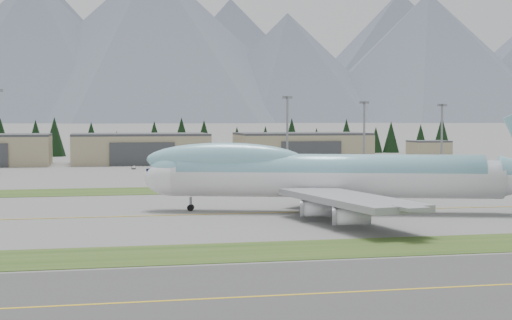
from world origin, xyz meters
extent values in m
plane|color=slate|center=(0.00, 0.00, 0.00)|extent=(7000.00, 7000.00, 0.00)
cube|color=#29491A|center=(0.00, -38.00, 0.00)|extent=(400.00, 14.00, 0.08)
cube|color=#29491A|center=(0.00, 45.00, 0.00)|extent=(400.00, 18.00, 0.08)
cube|color=#3B3B3B|center=(0.00, -62.00, 0.00)|extent=(400.00, 32.00, 0.04)
cube|color=yellow|center=(0.00, 0.00, 0.00)|extent=(400.00, 0.40, 0.02)
cube|color=yellow|center=(0.00, -62.00, 0.00)|extent=(400.00, 0.40, 0.02)
cylinder|color=white|center=(9.98, -1.57, 5.95)|extent=(56.83, 23.22, 6.66)
cylinder|color=#80BFD2|center=(9.00, -1.27, 7.18)|extent=(52.76, 21.53, 6.15)
ellipsoid|color=white|center=(-17.46, 6.86, 5.95)|extent=(12.15, 9.50, 6.66)
ellipsoid|color=#80BFD2|center=(-17.46, 6.86, 7.18)|extent=(10.18, 8.02, 5.65)
ellipsoid|color=#80BFD2|center=(-8.64, 4.15, 9.12)|extent=(28.71, 13.71, 6.15)
cube|color=#0C1433|center=(-20.89, 7.91, 7.28)|extent=(2.88, 3.19, 1.33)
cube|color=gray|center=(16.90, 14.00, 4.10)|extent=(28.65, 28.61, 1.03)
cube|color=gray|center=(6.97, -18.34, 4.10)|extent=(15.39, 32.04, 1.03)
cylinder|color=white|center=(11.19, 11.46, 2.15)|extent=(5.85, 4.01, 2.56)
cylinder|color=white|center=(18.79, 19.10, 2.15)|extent=(5.85, 4.01, 2.56)
cylinder|color=white|center=(3.67, -13.03, 2.15)|extent=(5.85, 4.01, 2.56)
cylinder|color=white|center=(5.67, -23.62, 2.15)|extent=(5.85, 4.01, 2.56)
cylinder|color=gray|center=(-14.52, 5.95, 1.23)|extent=(0.56, 0.56, 2.46)
cylinder|color=gray|center=(9.41, 1.82, 1.33)|extent=(0.72, 0.72, 2.67)
cylinder|color=gray|center=(7.60, -4.06, 1.33)|extent=(0.72, 0.72, 2.67)
cylinder|color=gray|center=(14.31, 0.32, 1.33)|extent=(0.72, 0.72, 2.67)
cylinder|color=gray|center=(12.50, -5.56, 1.33)|extent=(0.72, 0.72, 2.67)
cylinder|color=black|center=(-14.64, 5.56, 0.56)|extent=(1.18, 0.67, 1.13)
cylinder|color=black|center=(-14.40, 6.35, 0.56)|extent=(1.18, 0.67, 1.13)
cylinder|color=black|center=(9.41, 1.82, 0.62)|extent=(1.33, 0.85, 1.23)
cylinder|color=black|center=(7.60, -4.06, 0.62)|extent=(1.33, 0.85, 1.23)
cylinder|color=black|center=(14.31, 0.32, 0.62)|extent=(1.33, 0.85, 1.23)
cylinder|color=black|center=(12.50, -5.56, 0.62)|extent=(1.33, 0.85, 1.23)
cube|color=tan|center=(-15.00, 150.00, 5.00)|extent=(48.00, 26.00, 10.00)
cube|color=#3A3C3F|center=(-15.00, 150.00, 10.40)|extent=(48.00, 26.00, 0.80)
cube|color=#3A3C3F|center=(-15.00, 136.70, 4.00)|extent=(22.08, 0.60, 8.00)
cube|color=tan|center=(45.00, 150.00, 5.00)|extent=(48.00, 26.00, 10.00)
cube|color=#3A3C3F|center=(45.00, 150.00, 10.40)|extent=(48.00, 26.00, 0.80)
cube|color=#3A3C3F|center=(45.00, 136.70, 4.00)|extent=(22.08, 0.60, 8.00)
cube|color=tan|center=(95.00, 148.00, 3.50)|extent=(14.00, 12.00, 7.00)
cube|color=#3A3C3F|center=(95.00, 148.00, 7.30)|extent=(14.00, 12.00, 0.60)
cylinder|color=gray|center=(29.65, 111.24, 11.28)|extent=(0.70, 0.70, 22.56)
cube|color=gray|center=(29.65, 111.24, 22.96)|extent=(3.20, 3.20, 0.80)
cylinder|color=gray|center=(54.86, 109.13, 10.48)|extent=(0.70, 0.70, 20.97)
cube|color=gray|center=(54.86, 109.13, 21.37)|extent=(3.20, 3.20, 0.80)
cylinder|color=gray|center=(80.89, 106.78, 10.09)|extent=(0.70, 0.70, 20.17)
cube|color=gray|center=(80.89, 106.78, 20.57)|extent=(3.20, 3.20, 0.80)
imported|color=silver|center=(-18.82, 119.95, 0.00)|extent=(1.46, 3.34, 1.12)
imported|color=gold|center=(5.66, 112.04, 0.00)|extent=(3.70, 2.99, 1.18)
imported|color=silver|center=(54.73, 124.78, 0.00)|extent=(2.68, 4.71, 1.28)
cone|color=black|center=(-69.85, 215.42, 8.15)|extent=(9.13, 9.13, 16.30)
cone|color=black|center=(-55.20, 211.66, 7.79)|extent=(8.72, 8.72, 15.57)
cone|color=black|center=(-47.27, 208.30, 8.34)|extent=(9.35, 9.35, 16.69)
cone|color=black|center=(-32.10, 215.52, 7.32)|extent=(8.19, 8.19, 14.63)
cone|color=black|center=(-21.39, 211.00, 5.31)|extent=(5.95, 5.95, 10.63)
cone|color=black|center=(-5.19, 210.33, 7.44)|extent=(8.33, 8.33, 14.88)
cone|color=black|center=(6.99, 212.77, 8.27)|extent=(9.26, 9.26, 16.53)
cone|color=black|center=(16.93, 212.25, 7.72)|extent=(8.65, 8.65, 15.45)
cone|color=black|center=(32.41, 215.71, 6.17)|extent=(6.91, 6.91, 12.35)
cone|color=black|center=(45.12, 213.47, 6.32)|extent=(7.08, 7.08, 12.64)
cone|color=black|center=(57.80, 215.00, 8.10)|extent=(9.08, 9.08, 16.21)
cone|color=black|center=(69.00, 213.00, 5.86)|extent=(6.57, 6.57, 11.72)
cone|color=black|center=(82.46, 210.30, 7.93)|extent=(8.88, 8.88, 15.86)
cone|color=black|center=(97.61, 212.69, 6.08)|extent=(6.81, 6.81, 12.16)
cone|color=black|center=(105.20, 212.92, 7.35)|extent=(8.23, 8.23, 14.70)
cone|color=black|center=(118.23, 208.88, 6.72)|extent=(7.53, 7.53, 13.44)
cone|color=black|center=(130.07, 211.50, 8.48)|extent=(9.50, 9.50, 16.97)
cone|color=#474D5F|center=(-200.00, 2292.67, 216.19)|extent=(923.49, 923.49, 432.38)
cone|color=white|center=(-200.00, 2292.67, 345.90)|extent=(350.93, 350.93, 172.95)
cone|color=#474D5F|center=(150.00, 2273.18, 245.88)|extent=(1065.07, 1065.07, 491.75)
cone|color=#474D5F|center=(550.00, 2184.81, 165.03)|extent=(699.90, 699.90, 330.06)
cone|color=white|center=(550.00, 2184.81, 264.05)|extent=(265.96, 265.96, 132.02)
cone|color=#474D5F|center=(1000.00, 2172.33, 202.35)|extent=(892.84, 892.84, 404.70)
cone|color=white|center=(1000.00, 2172.33, 323.76)|extent=(339.28, 339.28, 161.88)
cone|color=#474D5F|center=(-200.00, 2900.00, 265.49)|extent=(1061.98, 1061.98, 530.99)
cone|color=white|center=(-200.00, 2900.00, 414.17)|extent=(424.79, 424.79, 233.64)
cone|color=#474D5F|center=(500.00, 2900.00, 237.99)|extent=(951.97, 951.97, 475.98)
cone|color=white|center=(500.00, 2900.00, 371.27)|extent=(380.79, 380.79, 209.43)
cone|color=#474D5F|center=(1200.00, 2900.00, 263.13)|extent=(1052.51, 1052.51, 526.25)
cone|color=white|center=(1200.00, 2900.00, 410.48)|extent=(421.00, 421.00, 231.55)
camera|label=1|loc=(-31.53, -132.65, 16.81)|focal=55.00mm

